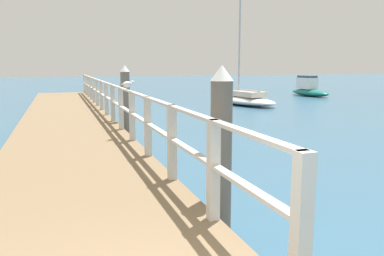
% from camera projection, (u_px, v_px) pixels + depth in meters
% --- Properties ---
extents(pier_deck, '(2.83, 24.50, 0.53)m').
position_uv_depth(pier_deck, '(67.00, 124.00, 13.10)').
color(pier_deck, '#846B4C').
rests_on(pier_deck, ground_plane).
extents(pier_railing, '(0.12, 23.02, 1.13)m').
position_uv_depth(pier_railing, '(106.00, 95.00, 13.38)').
color(pier_railing, beige).
rests_on(pier_railing, pier_deck).
extents(dock_piling_near, '(0.29, 0.29, 2.25)m').
position_uv_depth(dock_piling_near, '(221.00, 152.00, 4.98)').
color(dock_piling_near, '#6B6056').
rests_on(dock_piling_near, ground_plane).
extents(dock_piling_far, '(0.29, 0.29, 2.25)m').
position_uv_depth(dock_piling_far, '(126.00, 102.00, 11.88)').
color(dock_piling_far, '#6B6056').
rests_on(dock_piling_far, ground_plane).
extents(seagull_foreground, '(0.42, 0.31, 0.21)m').
position_uv_depth(seagull_foreground, '(128.00, 84.00, 9.21)').
color(seagull_foreground, white).
rests_on(seagull_foreground, pier_railing).
extents(boat_2, '(2.88, 5.90, 6.90)m').
position_uv_depth(boat_2, '(242.00, 99.00, 22.38)').
color(boat_2, white).
rests_on(boat_2, ground_plane).
extents(boat_3, '(1.30, 4.02, 1.49)m').
position_uv_depth(boat_3, '(309.00, 89.00, 28.51)').
color(boat_3, '#197266').
rests_on(boat_3, ground_plane).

